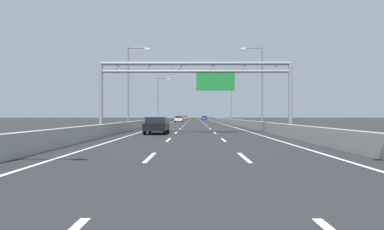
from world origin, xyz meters
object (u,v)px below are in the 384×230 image
object	(u,v)px
streetlamp_left_far	(159,97)
orange_car	(186,117)
streetlamp_left_mid	(130,82)
sign_gantry	(198,78)
streetlamp_right_mid	(260,82)
black_car	(157,125)
white_car	(179,119)
streetlamp_right_far	(230,97)
blue_car	(204,118)

from	to	relation	value
streetlamp_left_far	orange_car	world-z (taller)	streetlamp_left_far
streetlamp_left_mid	streetlamp_left_far	distance (m)	31.24
sign_gantry	streetlamp_right_mid	world-z (taller)	streetlamp_right_mid
streetlamp_left_mid	streetlamp_right_mid	bearing A→B (deg)	0.00
sign_gantry	streetlamp_left_far	size ratio (longest dim) A/B	1.80
streetlamp_right_mid	orange_car	distance (m)	101.17
sign_gantry	black_car	xyz separation A→B (m)	(-3.58, -0.63, -4.12)
white_car	streetlamp_left_far	bearing A→B (deg)	-109.05
streetlamp_left_far	black_car	distance (m)	41.06
sign_gantry	black_car	bearing A→B (deg)	-169.97
black_car	streetlamp_right_mid	bearing A→B (deg)	40.83
streetlamp_left_mid	streetlamp_right_mid	distance (m)	14.93
streetlamp_left_mid	streetlamp_right_far	bearing A→B (deg)	64.46
sign_gantry	blue_car	distance (m)	91.24
sign_gantry	white_car	bearing A→B (deg)	94.61
streetlamp_left_far	white_car	distance (m)	12.04
sign_gantry	white_car	world-z (taller)	sign_gantry
sign_gantry	orange_car	world-z (taller)	sign_gantry
streetlamp_right_far	sign_gantry	bearing A→B (deg)	-100.27
streetlamp_right_mid	blue_car	xyz separation A→B (m)	(-3.85, 82.36, -4.66)
sign_gantry	blue_car	world-z (taller)	sign_gantry
sign_gantry	orange_car	size ratio (longest dim) A/B	3.91
streetlamp_right_far	orange_car	distance (m)	70.25
white_car	blue_car	bearing A→B (deg)	79.60
blue_car	black_car	size ratio (longest dim) A/B	0.97
streetlamp_left_mid	streetlamp_right_far	world-z (taller)	same
streetlamp_left_far	white_car	size ratio (longest dim) A/B	2.09
streetlamp_right_mid	black_car	bearing A→B (deg)	-139.17
streetlamp_right_mid	orange_car	bearing A→B (deg)	96.36
streetlamp_right_mid	blue_car	size ratio (longest dim) A/B	2.29
sign_gantry	black_car	world-z (taller)	sign_gantry
streetlamp_left_far	blue_car	bearing A→B (deg)	77.77
streetlamp_left_far	orange_car	size ratio (longest dim) A/B	2.17
sign_gantry	streetlamp_left_far	xyz separation A→B (m)	(-7.69, 39.96, 0.53)
sign_gantry	black_car	distance (m)	5.49
streetlamp_left_far	white_car	xyz separation A→B (m)	(3.62, 10.50, -4.65)
white_car	orange_car	xyz separation A→B (m)	(0.11, 58.70, 0.00)
white_car	black_car	bearing A→B (deg)	-89.46
streetlamp_left_mid	orange_car	size ratio (longest dim) A/B	2.17
sign_gantry	streetlamp_right_far	distance (m)	40.61
orange_car	blue_car	bearing A→B (deg)	-67.90
streetlamp_left_mid	streetlamp_right_mid	world-z (taller)	same
blue_car	black_car	world-z (taller)	black_car
streetlamp_right_far	blue_car	world-z (taller)	streetlamp_right_far
sign_gantry	orange_car	xyz separation A→B (m)	(-3.95, 109.16, -4.12)
streetlamp_left_far	streetlamp_right_far	bearing A→B (deg)	0.00
streetlamp_right_far	orange_car	size ratio (longest dim) A/B	2.17
streetlamp_right_mid	streetlamp_left_far	size ratio (longest dim) A/B	1.00
streetlamp_left_mid	streetlamp_left_far	bearing A→B (deg)	90.00
streetlamp_left_mid	streetlamp_left_far	xyz separation A→B (m)	(0.00, 31.24, 0.00)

